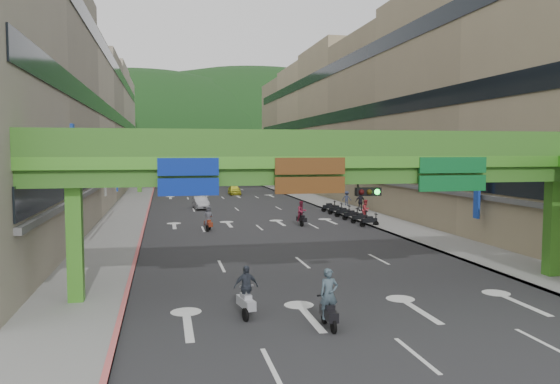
{
  "coord_description": "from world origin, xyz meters",
  "views": [
    {
      "loc": [
        -7.44,
        -16.96,
        6.27
      ],
      "look_at": [
        0.0,
        18.0,
        3.5
      ],
      "focal_mm": 35.0,
      "sensor_mm": 36.0,
      "label": 1
    }
  ],
  "objects_px": {
    "scooter_rider_mid": "(302,213)",
    "pedestrian_red": "(366,211)",
    "scooter_rider_near": "(329,300)",
    "car_yellow": "(234,190)",
    "car_silver": "(201,203)",
    "overpass_near": "(362,174)"
  },
  "relations": [
    {
      "from": "scooter_rider_mid",
      "to": "pedestrian_red",
      "type": "xyz_separation_m",
      "value": [
        6.18,
        1.48,
        -0.17
      ]
    },
    {
      "from": "scooter_rider_near",
      "to": "car_yellow",
      "type": "height_order",
      "value": "scooter_rider_near"
    },
    {
      "from": "car_silver",
      "to": "pedestrian_red",
      "type": "bearing_deg",
      "value": -49.4
    },
    {
      "from": "scooter_rider_near",
      "to": "car_silver",
      "type": "relative_size",
      "value": 0.54
    },
    {
      "from": "scooter_rider_near",
      "to": "overpass_near",
      "type": "bearing_deg",
      "value": 57.41
    },
    {
      "from": "scooter_rider_mid",
      "to": "overpass_near",
      "type": "bearing_deg",
      "value": -97.28
    },
    {
      "from": "overpass_near",
      "to": "scooter_rider_mid",
      "type": "height_order",
      "value": "overpass_near"
    },
    {
      "from": "scooter_rider_mid",
      "to": "car_silver",
      "type": "bearing_deg",
      "value": 116.58
    },
    {
      "from": "scooter_rider_near",
      "to": "car_silver",
      "type": "bearing_deg",
      "value": 92.64
    },
    {
      "from": "scooter_rider_near",
      "to": "car_yellow",
      "type": "xyz_separation_m",
      "value": [
        3.97,
        57.51,
        -0.34
      ]
    },
    {
      "from": "overpass_near",
      "to": "car_yellow",
      "type": "xyz_separation_m",
      "value": [
        1.17,
        53.13,
        -4.54
      ]
    },
    {
      "from": "scooter_rider_mid",
      "to": "pedestrian_red",
      "type": "height_order",
      "value": "scooter_rider_mid"
    },
    {
      "from": "overpass_near",
      "to": "pedestrian_red",
      "type": "xyz_separation_m",
      "value": [
        8.87,
        22.52,
        -4.32
      ]
    },
    {
      "from": "overpass_near",
      "to": "scooter_rider_mid",
      "type": "relative_size",
      "value": 13.61
    },
    {
      "from": "overpass_near",
      "to": "scooter_rider_near",
      "type": "height_order",
      "value": "overpass_near"
    },
    {
      "from": "overpass_near",
      "to": "scooter_rider_mid",
      "type": "bearing_deg",
      "value": 82.72
    },
    {
      "from": "scooter_rider_mid",
      "to": "car_silver",
      "type": "distance_m",
      "value": 16.4
    },
    {
      "from": "scooter_rider_near",
      "to": "scooter_rider_mid",
      "type": "xyz_separation_m",
      "value": [
        5.49,
        25.41,
        0.05
      ]
    },
    {
      "from": "scooter_rider_mid",
      "to": "car_yellow",
      "type": "height_order",
      "value": "scooter_rider_mid"
    },
    {
      "from": "overpass_near",
      "to": "car_silver",
      "type": "xyz_separation_m",
      "value": [
        -4.65,
        35.69,
        -4.55
      ]
    },
    {
      "from": "scooter_rider_mid",
      "to": "pedestrian_red",
      "type": "relative_size",
      "value": 1.16
    },
    {
      "from": "pedestrian_red",
      "to": "overpass_near",
      "type": "bearing_deg",
      "value": -145.21
    }
  ]
}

